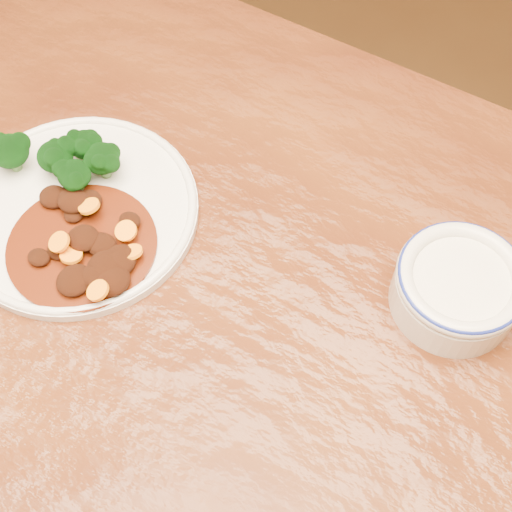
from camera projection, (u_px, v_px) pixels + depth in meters
The scene contains 6 objects.
ground at pixel (244, 501), 1.38m from camera, with size 4.00×4.00×0.00m, color #452711.
dining_table at pixel (235, 367), 0.81m from camera, with size 1.53×0.96×0.75m.
dinner_plate at pixel (77, 210), 0.81m from camera, with size 0.28×0.28×0.02m.
broccoli_florets at pixel (61, 157), 0.81m from camera, with size 0.14×0.09×0.05m.
mince_stew at pixel (88, 244), 0.77m from camera, with size 0.17×0.17×0.03m.
dip_bowl at pixel (458, 287), 0.73m from camera, with size 0.13×0.13×0.06m.
Camera 1 is at (0.17, -0.26, 1.43)m, focal length 50.00 mm.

